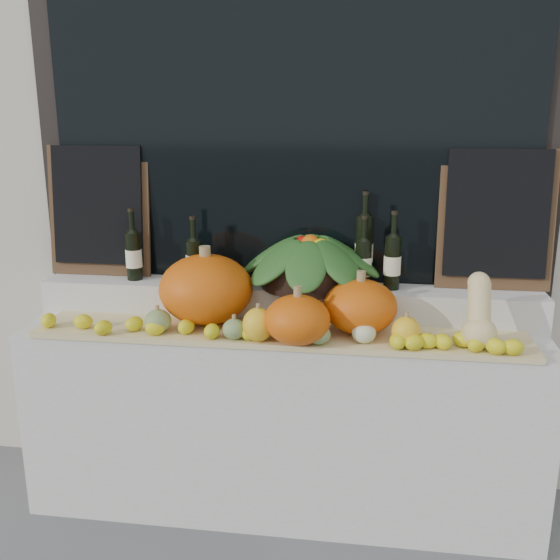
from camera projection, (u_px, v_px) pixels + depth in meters
The scene contains 18 objects.
storefront_facade at pixel (302, 22), 3.11m from camera, with size 7.00×0.94×4.50m.
display_sill at pixel (282, 417), 2.89m from camera, with size 2.30×0.55×0.88m, color silver.
rear_tier at pixel (287, 301), 2.90m from camera, with size 2.30×0.25×0.16m, color silver.
straw_bedding at pixel (278, 334), 2.66m from camera, with size 2.10×0.32×0.03m, color tan.
pumpkin_left at pixel (206, 289), 2.74m from camera, with size 0.41×0.41×0.30m, color #DF5C0B.
pumpkin_right at pixel (360, 306), 2.62m from camera, with size 0.31×0.31×0.23m, color #DF5C0B.
pumpkin_center at pixel (297, 320), 2.50m from camera, with size 0.27×0.27×0.20m, color #DF5C0B.
butternut_squash at pixel (479, 316), 2.47m from camera, with size 0.14×0.20×0.29m.
decorative_gourds at pixel (288, 328), 2.54m from camera, with size 1.15×0.17×0.16m.
lemon_heap at pixel (275, 333), 2.54m from camera, with size 2.20×0.16×0.06m, color yellow, non-canonical shape.
produce_bowl at pixel (310, 260), 2.82m from camera, with size 0.68×0.68×0.25m.
wine_bottle_far_left at pixel (134, 255), 2.94m from camera, with size 0.08×0.08×0.34m.
wine_bottle_near_left at pixel (194, 260), 2.89m from camera, with size 0.08×0.08×0.31m.
wine_bottle_tall at pixel (364, 250), 2.85m from camera, with size 0.08×0.08×0.43m.
wine_bottle_near_right at pixel (363, 263), 2.80m from camera, with size 0.08×0.08×0.33m.
wine_bottle_far_right at pixel (392, 262), 2.77m from camera, with size 0.08×0.08×0.35m.
chalkboard_left at pixel (98, 208), 2.98m from camera, with size 0.50×0.09×0.62m.
chalkboard_right at pixel (497, 217), 2.73m from camera, with size 0.50×0.09×0.62m.
Camera 1 is at (0.36, -1.08, 1.81)m, focal length 40.00 mm.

